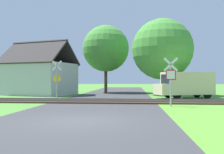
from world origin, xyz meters
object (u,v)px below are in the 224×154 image
mail_truck (186,84)px  crossing_sign_far (57,77)px  house (39,77)px  tree_right (162,49)px  stop_sign_near (171,78)px  tree_center (106,49)px

mail_truck → crossing_sign_far: bearing=79.7°
house → tree_right: (12.99, 0.81, 2.94)m
stop_sign_near → mail_truck: stop_sign_near is taller
crossing_sign_far → tree_center: (2.91, 10.48, 3.62)m
tree_right → stop_sign_near: bearing=-94.0°
tree_right → mail_truck: bearing=-72.9°
stop_sign_near → tree_right: size_ratio=0.37×
stop_sign_near → tree_right: 11.73m
tree_center → mail_truck: (7.87, -8.76, -4.19)m
tree_center → mail_truck: size_ratio=1.59×
house → tree_right: 13.34m
tree_center → house: bearing=-143.3°
tree_center → mail_truck: 12.50m
crossing_sign_far → house: (-3.65, 5.59, 0.05)m
stop_sign_near → crossing_sign_far: size_ratio=0.92×
stop_sign_near → crossing_sign_far: bearing=-30.0°
crossing_sign_far → house: house is taller
tree_right → mail_truck: 6.05m
crossing_sign_far → house: 6.68m
mail_truck → tree_center: bearing=22.6°
crossing_sign_far → tree_right: tree_right is taller
stop_sign_near → house: (-12.20, 10.49, 0.15)m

